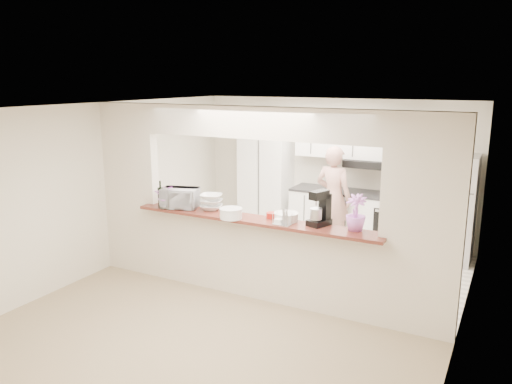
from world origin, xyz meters
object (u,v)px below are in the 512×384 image
Objects in this scene: refrigerator at (450,208)px; toaster_oven at (180,198)px; stand_mixer at (320,210)px; person at (333,199)px.

refrigerator is 4.20m from toaster_oven.
stand_mixer is 0.25× the size of person.
toaster_oven is at bearing -139.90° from refrigerator.
person reaches higher than toaster_oven.
person is (1.41, 2.34, -0.35)m from toaster_oven.
refrigerator is at bearing -159.21° from person.
refrigerator is 3.94× the size of stand_mixer.
toaster_oven is at bearing -176.92° from stand_mixer.
refrigerator reaches higher than stand_mixer.
stand_mixer is (-1.20, -2.59, 0.43)m from refrigerator.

